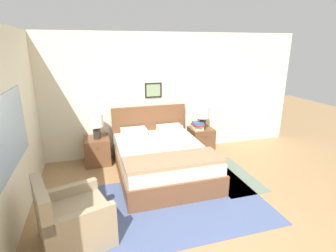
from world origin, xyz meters
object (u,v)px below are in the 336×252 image
(bed, at_px, (162,159))
(armchair, at_px, (72,221))
(table_lamp_by_door, at_px, (203,114))
(nightstand_near_window, at_px, (97,151))
(table_lamp_near_window, at_px, (96,123))
(nightstand_by_door, at_px, (201,140))

(bed, height_order, armchair, bed)
(table_lamp_by_door, bearing_deg, nightstand_near_window, 179.38)
(armchair, bearing_deg, table_lamp_by_door, 112.91)
(armchair, xyz_separation_m, nightstand_near_window, (0.38, 2.23, -0.02))
(armchair, bearing_deg, table_lamp_near_window, 153.20)
(bed, distance_m, table_lamp_by_door, 1.51)
(nightstand_near_window, distance_m, table_lamp_near_window, 0.60)
(nightstand_near_window, xyz_separation_m, nightstand_by_door, (2.29, 0.00, 0.00))
(bed, relative_size, armchair, 2.21)
(nightstand_near_window, bearing_deg, bed, -35.21)
(bed, xyz_separation_m, nightstand_near_window, (-1.14, 0.81, -0.03))
(bed, relative_size, nightstand_near_window, 3.92)
(armchair, bearing_deg, nightstand_near_window, 153.78)
(armchair, xyz_separation_m, table_lamp_by_door, (2.69, 2.21, 0.58))
(armchair, height_order, nightstand_by_door, armchair)
(bed, xyz_separation_m, nightstand_by_door, (1.14, 0.81, -0.03))
(armchair, xyz_separation_m, table_lamp_near_window, (0.40, 2.21, 0.58))
(bed, bearing_deg, table_lamp_near_window, 145.20)
(armchair, distance_m, nightstand_near_window, 2.26)
(nightstand_by_door, bearing_deg, nightstand_near_window, 180.00)
(table_lamp_by_door, bearing_deg, table_lamp_near_window, 180.00)
(armchair, xyz_separation_m, nightstand_by_door, (2.67, 2.23, -0.02))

